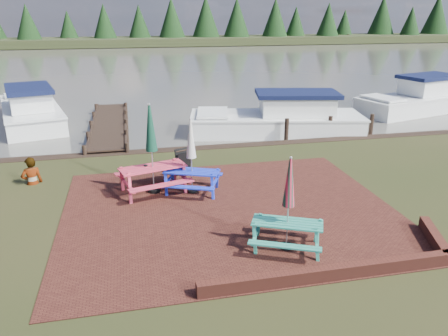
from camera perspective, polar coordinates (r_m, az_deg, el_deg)
name	(u,v)px	position (r m, az deg, el deg)	size (l,w,h in m)	color
ground	(239,228)	(11.21, 1.94, -7.82)	(120.00, 120.00, 0.00)	black
paving	(230,211)	(12.08, 0.78, -5.63)	(9.00, 7.50, 0.02)	#3A1812
brick_wall	(365,263)	(9.94, 17.89, -11.77)	(6.21, 1.79, 0.30)	#4C1E16
water	(151,64)	(46.97, -9.50, 13.22)	(120.00, 60.00, 0.02)	#47443D
far_treeline	(139,23)	(75.68, -11.02, 18.04)	(120.00, 10.00, 8.10)	black
picnic_table_teal	(288,218)	(10.06, 8.31, -6.48)	(2.05, 1.96, 2.22)	#298671
picnic_table_red	(152,163)	(13.15, -9.33, 0.70)	(2.34, 2.19, 2.71)	#C13148
picnic_table_blue	(192,168)	(13.05, -4.25, 0.06)	(2.07, 1.97, 2.27)	#1B30CE
chalkboard	(183,162)	(14.66, -5.33, 0.79)	(0.57, 0.70, 0.85)	black
jetty	(109,125)	(21.52, -14.75, 5.51)	(1.76, 9.08, 1.00)	black
boat_jetty	(31,111)	(24.16, -23.91, 6.79)	(4.38, 7.89, 2.17)	silver
boat_near	(280,120)	(20.47, 7.30, 6.22)	(8.25, 4.23, 2.13)	silver
boat_far	(418,100)	(27.08, 24.04, 8.07)	(7.57, 4.36, 2.23)	silver
person	(29,158)	(14.93, -24.15, 1.22)	(0.64, 0.42, 1.76)	gray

